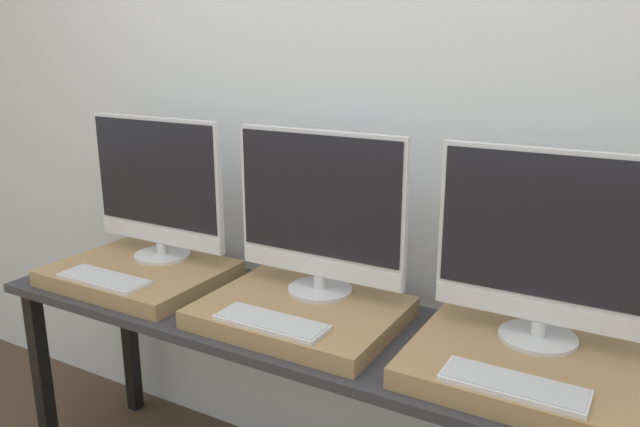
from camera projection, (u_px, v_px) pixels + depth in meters
name	position (u px, v px, depth m)	size (l,w,h in m)	color
wall_back	(356.00, 130.00, 2.07)	(8.00, 0.04, 2.60)	silver
workbench	(303.00, 342.00, 1.95)	(2.15, 0.56, 0.75)	#2D2D33
wooden_riser_left	(140.00, 273.00, 2.23)	(0.59, 0.46, 0.06)	#99754C
monitor_left	(157.00, 187.00, 2.25)	(0.57, 0.21, 0.52)	silver
keyboard_left	(104.00, 279.00, 2.09)	(0.33, 0.12, 0.01)	silver
wooden_riser_center	(301.00, 313.00, 1.91)	(0.59, 0.46, 0.06)	#99754C
monitor_center	(320.00, 211.00, 1.93)	(0.57, 0.21, 0.52)	silver
keyboard_center	(271.00, 322.00, 1.77)	(0.33, 0.12, 0.01)	silver
wooden_riser_right	(527.00, 368.00, 1.59)	(0.59, 0.46, 0.06)	#99754C
monitor_right	(547.00, 246.00, 1.61)	(0.57, 0.21, 0.52)	silver
keyboard_right	(514.00, 385.00, 1.44)	(0.33, 0.12, 0.01)	silver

